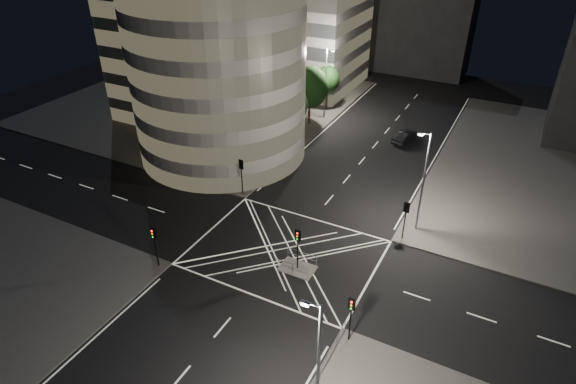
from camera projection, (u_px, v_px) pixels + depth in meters
The scene contains 23 objects.
ground at pixel (285, 253), 43.45m from camera, with size 120.00×120.00×0.00m, color black.
sidewalk_far_left at pixel (202, 102), 75.24m from camera, with size 42.00×42.00×0.15m, color #4B4946.
central_island at pixel (297, 268), 41.48m from camera, with size 3.00×2.00×0.15m, color slate.
office_tower_curved at pixel (207, 38), 59.15m from camera, with size 30.00×29.00×27.20m.
office_block_rear at pixel (286, 14), 77.99m from camera, with size 24.00×16.00×22.00m, color #9B9893.
building_far_end at pixel (420, 20), 84.09m from camera, with size 18.00×8.00×18.00m, color black.
tree_a at pixel (238, 145), 52.01m from camera, with size 4.71×4.71×7.10m.
tree_b at pixel (266, 121), 56.27m from camera, with size 3.94×3.94×7.19m.
tree_c at pixel (289, 105), 60.84m from camera, with size 4.67×4.67×7.52m.
tree_d at pixel (310, 88), 65.16m from camera, with size 5.00×5.00×8.11m.
tree_e at pixel (327, 80), 70.06m from camera, with size 3.58×3.58×6.59m.
traffic_signal_fl at pixel (241, 170), 50.53m from camera, with size 0.55×0.22×4.00m.
traffic_signal_nl at pixel (154, 240), 40.26m from camera, with size 0.55×0.22×4.00m.
traffic_signal_fr at pixel (406, 214), 43.58m from camera, with size 0.55×0.22×4.00m.
traffic_signal_nr at pixel (351, 311), 33.31m from camera, with size 0.55×0.22×4.00m.
traffic_signal_island at pixel (298, 242), 40.00m from camera, with size 0.55×0.22×4.00m.
street_lamp_left_near at pixel (260, 128), 53.33m from camera, with size 1.25×0.25×10.00m.
street_lamp_left_far at pixel (326, 81), 66.91m from camera, with size 1.25×0.25×10.00m.
street_lamp_right_far at pixel (423, 180), 43.61m from camera, with size 1.25×0.25×10.00m.
street_lamp_right_near at pixel (317, 367), 26.25m from camera, with size 1.25×0.25×10.00m.
railing_island_south at pixel (293, 269), 40.48m from camera, with size 2.80×0.06×1.10m, color slate.
railing_island_north at pixel (302, 257), 41.84m from camera, with size 2.80×0.06×1.10m, color slate.
sedan at pixel (405, 136), 62.76m from camera, with size 1.56×4.48×1.48m, color black.
Camera 1 is at (16.06, -30.13, 27.42)m, focal length 30.00 mm.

